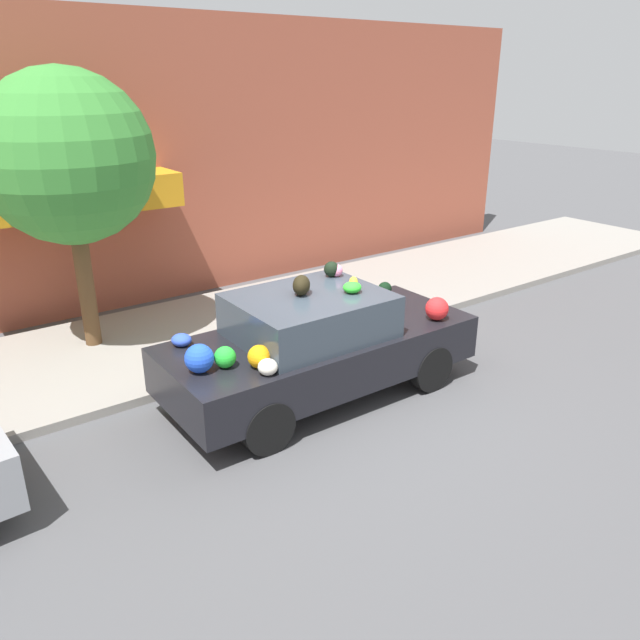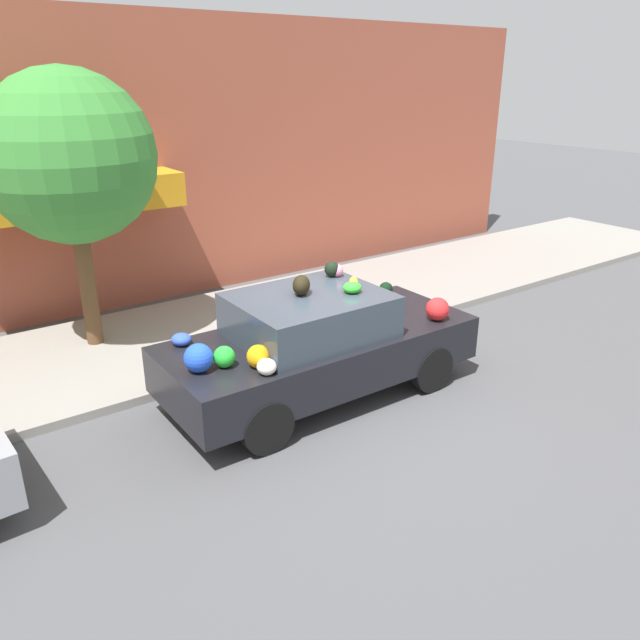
# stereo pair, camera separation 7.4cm
# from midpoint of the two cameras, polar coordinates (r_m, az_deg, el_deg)

# --- Properties ---
(ground_plane) EXTENTS (60.00, 60.00, 0.00)m
(ground_plane) POSITION_cam_midpoint_polar(r_m,az_deg,el_deg) (8.38, -0.24, -6.76)
(ground_plane) COLOR #4C4C4F
(sidewalk_curb) EXTENTS (24.00, 3.20, 0.12)m
(sidewalk_curb) POSITION_cam_midpoint_polar(r_m,az_deg,el_deg) (10.46, -8.99, -0.71)
(sidewalk_curb) COLOR gray
(sidewalk_curb) RESTS_ON ground
(building_facade) EXTENTS (18.00, 1.20, 5.01)m
(building_facade) POSITION_cam_midpoint_polar(r_m,az_deg,el_deg) (11.77, -15.41, 13.52)
(building_facade) COLOR #9E4C38
(building_facade) RESTS_ON ground
(street_tree) EXTENTS (2.40, 2.40, 3.99)m
(street_tree) POSITION_cam_midpoint_polar(r_m,az_deg,el_deg) (9.53, -22.31, 13.51)
(street_tree) COLOR brown
(street_tree) RESTS_ON sidewalk_curb
(fire_hydrant) EXTENTS (0.20, 0.20, 0.70)m
(fire_hydrant) POSITION_cam_midpoint_polar(r_m,az_deg,el_deg) (9.37, -7.69, -0.65)
(fire_hydrant) COLOR #B2B2B7
(fire_hydrant) RESTS_ON sidewalk_curb
(art_car) EXTENTS (4.13, 1.75, 1.68)m
(art_car) POSITION_cam_midpoint_polar(r_m,az_deg,el_deg) (8.03, -0.49, -2.12)
(art_car) COLOR black
(art_car) RESTS_ON ground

